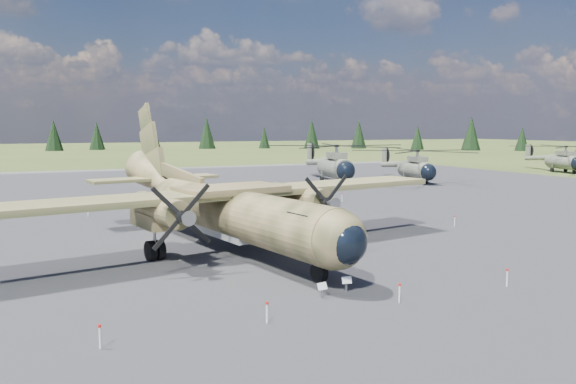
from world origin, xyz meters
name	(u,v)px	position (x,y,z in m)	size (l,w,h in m)	color
ground	(245,246)	(0.00, 0.00, 0.00)	(500.00, 500.00, 0.00)	#545C29
apron	(202,221)	(0.00, 10.00, 0.00)	(120.00, 120.00, 0.04)	slate
transport_plane	(223,203)	(-1.46, -0.12, 2.82)	(29.73, 26.73, 9.80)	#3F4022
helicopter_near	(335,156)	(24.31, 32.53, 3.62)	(23.08, 24.95, 5.10)	slate
helicopter_mid	(416,159)	(34.39, 28.61, 3.13)	(20.02, 21.59, 4.41)	slate
helicopter_far	(564,153)	(67.14, 32.90, 3.11)	(21.10, 21.80, 4.38)	slate
info_placard_left	(322,288)	(-0.66, -11.58, 0.47)	(0.47, 0.24, 0.70)	gray
info_placard_right	(347,282)	(0.78, -11.19, 0.47)	(0.48, 0.26, 0.71)	gray
barrier_fence	(239,239)	(-0.46, -0.08, 0.51)	(33.12, 29.62, 0.85)	white
treeline	(83,173)	(-9.35, 0.51, 4.83)	(335.18, 344.30, 10.91)	black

